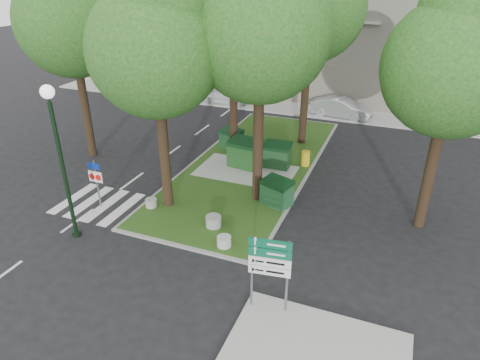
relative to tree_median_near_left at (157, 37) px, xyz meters
The scene contains 23 objects.
ground 7.88m from the tree_median_near_left, 61.12° to the right, with size 120.00×120.00×0.00m, color black.
median_island 9.27m from the tree_median_near_left, 70.64° to the left, with size 6.00×16.00×0.12m, color #1F4212.
median_kerb 9.28m from the tree_median_near_left, 70.64° to the left, with size 6.30×16.30×0.10m, color gray.
building_sidewalk 17.57m from the tree_median_near_left, 84.94° to the left, with size 42.00×3.00×0.12m, color #999993.
zebra_crossing 7.75m from the tree_median_near_left, 155.64° to the right, with size 5.00×3.00×0.01m, color silver.
tree_median_near_left is the anchor object (origin of this frame).
tree_median_near_right 4.09m from the tree_median_near_left, 29.74° to the left, with size 5.60×5.60×11.46m.
tree_median_mid 6.53m from the tree_median_near_left, 85.60° to the left, with size 4.80×4.80×9.99m.
tree_street_left 7.83m from the tree_median_near_left, 153.43° to the left, with size 5.40×5.40×11.00m.
tree_street_right 10.80m from the tree_median_near_left, 13.39° to the left, with size 5.00×5.00×10.06m.
dumpster_a 9.63m from the tree_median_near_left, 89.84° to the left, with size 1.52×1.29×1.19m.
dumpster_b 8.33m from the tree_median_near_left, 72.04° to the left, with size 1.78×1.35×1.53m.
dumpster_c 9.19m from the tree_median_near_left, 60.03° to the left, with size 1.46×1.03×1.34m.
dumpster_d 8.13m from the tree_median_near_left, 21.49° to the left, with size 1.57×1.34×1.23m.
bollard_left 7.07m from the tree_median_near_left, 142.07° to the right, with size 0.51×0.51×0.36m, color gray.
bollard_right 8.10m from the tree_median_near_left, 30.38° to the right, with size 0.55×0.55×0.39m, color #AFB0AA.
bollard_mid 7.48m from the tree_median_near_left, 20.53° to the right, with size 0.64×0.64×0.46m, color gray.
litter_bin 10.33m from the tree_median_near_left, 53.62° to the left, with size 0.46×0.46×0.80m, color gold.
street_lamp 5.44m from the tree_median_near_left, 123.98° to the right, with size 0.49×0.49×6.12m.
traffic_sign_pole 6.64m from the tree_median_near_left, 157.11° to the right, with size 0.69×0.07×2.30m.
directional_sign 9.39m from the tree_median_near_left, 36.72° to the right, with size 1.28×0.25×2.57m.
car_white 17.22m from the tree_median_near_left, 105.34° to the left, with size 1.63×4.04×1.38m, color white.
car_silver 17.47m from the tree_median_near_left, 72.31° to the left, with size 1.48×4.24×1.40m, color #A4A5AC.
Camera 1 is at (7.64, -11.79, 9.77)m, focal length 32.00 mm.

